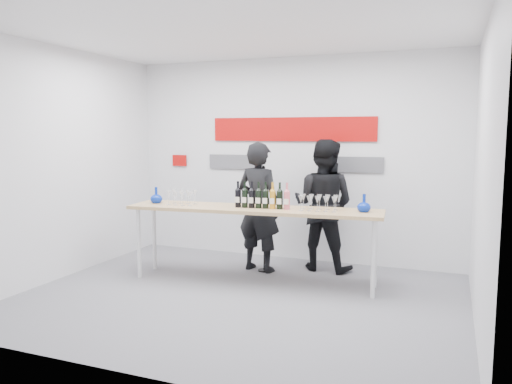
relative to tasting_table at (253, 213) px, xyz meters
The scene contains 12 objects.
ground 1.10m from the tasting_table, 83.13° to the right, with size 5.00×5.00×0.00m, color slate.
back_wall 1.50m from the tasting_table, 86.80° to the left, with size 5.00×0.04×3.00m, color silver.
signage 1.62m from the tasting_table, 89.12° to the left, with size 3.38×0.02×0.79m.
tasting_table is the anchor object (origin of this frame).
wine_bottles 0.27m from the tasting_table, ahead, with size 0.71×0.14×0.33m.
decanter_left 1.37m from the tasting_table, behind, with size 0.16×0.16×0.21m, color #08269A, non-canonical shape.
decanter_right 1.37m from the tasting_table, ahead, with size 0.16×0.16×0.21m, color #08269A, non-canonical shape.
glasses_left 0.99m from the tasting_table, behind, with size 0.38×0.25×0.18m.
glasses_right 0.84m from the tasting_table, ahead, with size 0.48×0.26×0.18m.
presenter_left 0.57m from the tasting_table, 103.78° to the left, with size 0.65×0.43×1.78m, color black.
presenter_right 1.15m from the tasting_table, 54.35° to the left, with size 0.88×0.69×1.81m, color black.
mic_stand 0.70m from the tasting_table, 95.38° to the left, with size 0.17×0.17×1.46m.
Camera 1 is at (2.22, -5.12, 1.90)m, focal length 35.00 mm.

